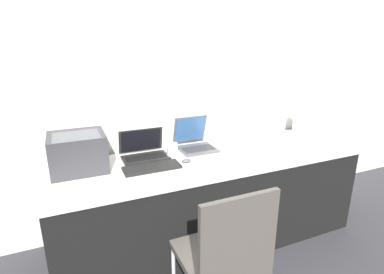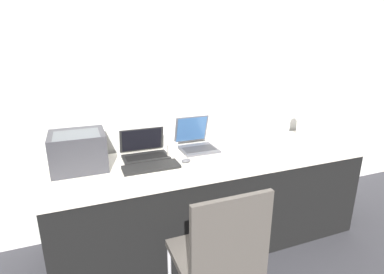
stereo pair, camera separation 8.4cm
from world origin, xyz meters
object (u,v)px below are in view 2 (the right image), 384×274
at_px(printer, 78,150).
at_px(laptop_left, 144,151).
at_px(external_keyboard, 151,167).
at_px(metal_pitcher, 302,123).
at_px(laptop_right, 196,142).
at_px(coffee_cup, 172,150).
at_px(chair, 219,253).
at_px(mouse, 186,161).

relative_size(printer, laptop_left, 1.06).
height_order(external_keyboard, metal_pitcher, metal_pitcher).
relative_size(external_keyboard, metal_pitcher, 1.55).
height_order(laptop_right, external_keyboard, laptop_right).
height_order(coffee_cup, metal_pitcher, metal_pitcher).
height_order(laptop_right, chair, laptop_right).
relative_size(laptop_right, external_keyboard, 0.82).
bearing_deg(coffee_cup, metal_pitcher, 4.69).
xyz_separation_m(laptop_left, external_keyboard, (-0.01, -0.25, -0.04)).
height_order(laptop_left, chair, laptop_left).
height_order(laptop_right, metal_pitcher, metal_pitcher).
relative_size(laptop_right, chair, 0.37).
bearing_deg(external_keyboard, laptop_right, 31.56).
relative_size(coffee_cup, metal_pitcher, 0.42).
bearing_deg(chair, laptop_left, 99.12).
bearing_deg(metal_pitcher, printer, -177.54).
distance_m(laptop_left, mouse, 0.36).
bearing_deg(chair, laptop_right, 74.69).
xyz_separation_m(external_keyboard, mouse, (0.27, 0.01, 0.01)).
relative_size(laptop_right, metal_pitcher, 1.27).
xyz_separation_m(external_keyboard, metal_pitcher, (1.59, 0.28, 0.11)).
bearing_deg(chair, mouse, 82.82).
distance_m(external_keyboard, mouse, 0.27).
bearing_deg(printer, laptop_left, 7.70).
bearing_deg(laptop_right, chair, -105.31).
height_order(mouse, metal_pitcher, metal_pitcher).
relative_size(laptop_left, mouse, 4.79).
relative_size(laptop_right, mouse, 4.55).
relative_size(metal_pitcher, chair, 0.29).
relative_size(external_keyboard, chair, 0.45).
xyz_separation_m(laptop_right, external_keyboard, (-0.47, -0.29, -0.05)).
bearing_deg(coffee_cup, printer, 178.06).
xyz_separation_m(coffee_cup, metal_pitcher, (1.37, 0.11, 0.07)).
relative_size(laptop_left, metal_pitcher, 1.34).
xyz_separation_m(external_keyboard, chair, (0.17, -0.78, -0.22)).
distance_m(laptop_left, chair, 1.08).
distance_m(coffee_cup, metal_pitcher, 1.38).
xyz_separation_m(laptop_right, metal_pitcher, (1.12, -0.01, 0.07)).
height_order(printer, metal_pitcher, printer).
distance_m(printer, external_keyboard, 0.53).
bearing_deg(laptop_right, mouse, -124.70).
xyz_separation_m(laptop_left, coffee_cup, (0.21, -0.09, 0.01)).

